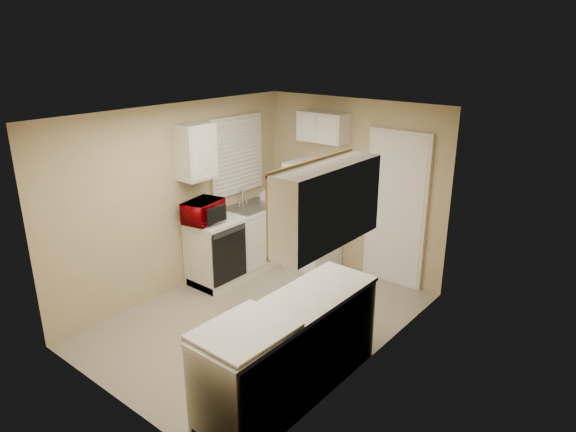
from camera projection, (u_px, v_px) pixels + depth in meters
The scene contains 19 objects.
floor at pixel (261, 318), 6.07m from camera, with size 3.80×3.80×0.00m, color #B1AA96.
ceiling at pixel (257, 114), 5.28m from camera, with size 3.80×3.80×0.00m, color white.
wall_left at pixel (178, 199), 6.51m from camera, with size 3.80×3.80×0.00m, color tan.
wall_right at pixel (369, 255), 4.84m from camera, with size 3.80×3.80×0.00m, color tan.
wall_back at pixel (352, 187), 7.06m from camera, with size 2.80×2.80×0.00m, color tan.
wall_front at pixel (107, 284), 4.28m from camera, with size 2.80×2.80×0.00m, color tan.
left_counter at pixel (246, 239), 7.23m from camera, with size 0.60×1.80×0.90m, color silver.
dishwasher at pixel (230, 255), 6.61m from camera, with size 0.03×0.58×0.72m, color black.
sink at pixel (252, 209), 7.21m from camera, with size 0.54×0.74×0.16m, color gray.
microwave at pixel (203, 211), 6.55m from camera, with size 0.28×0.51×0.34m, color #7A0005.
soap_bottle at pixel (264, 194), 7.42m from camera, with size 0.09×0.09×0.19m, color white.
window_blinds at pixel (237, 155), 7.12m from camera, with size 0.10×0.98×1.08m, color silver.
upper_cabinet_left at pixel (196, 152), 6.38m from camera, with size 0.30×0.45×0.70m, color silver.
refrigerator at pixel (313, 215), 7.24m from camera, with size 0.63×0.61×1.53m, color white.
cabinet_over_fridge at pixel (323, 127), 6.93m from camera, with size 0.70×0.30×0.40m, color silver.
interior_door at pixel (396, 210), 6.67m from camera, with size 0.86×0.06×2.08m, color white.
right_counter at pixel (291, 350), 4.68m from camera, with size 0.60×2.00×0.90m, color silver.
stove at pixel (246, 377), 4.27m from camera, with size 0.63×0.78×0.94m, color white.
upper_cabinet_right at pixel (328, 205), 4.36m from camera, with size 0.30×1.20×0.70m, color silver.
Camera 1 is at (3.61, -3.93, 3.15)m, focal length 32.00 mm.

